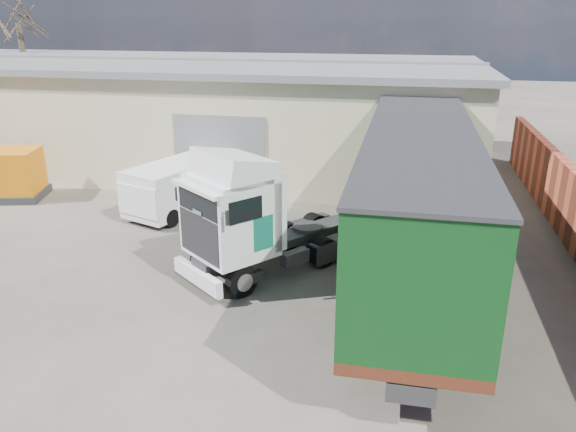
% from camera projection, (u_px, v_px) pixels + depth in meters
% --- Properties ---
extents(ground, '(120.00, 120.00, 0.00)m').
position_uv_depth(ground, '(177.00, 316.00, 14.95)').
color(ground, black).
rests_on(ground, ground).
extents(warehouse, '(30.60, 12.60, 5.42)m').
position_uv_depth(warehouse, '(183.00, 111.00, 29.90)').
color(warehouse, '#BEB792').
rests_on(warehouse, ground).
extents(bare_tree, '(4.00, 4.00, 9.60)m').
position_uv_depth(bare_tree, '(16.00, 7.00, 34.07)').
color(bare_tree, '#382B21').
rests_on(bare_tree, ground).
extents(tractor_unit, '(5.47, 6.00, 4.03)m').
position_uv_depth(tractor_unit, '(252.00, 223.00, 16.80)').
color(tractor_unit, black).
rests_on(tractor_unit, ground).
extents(box_trailer, '(3.01, 13.81, 4.59)m').
position_uv_depth(box_trailer, '(417.00, 191.00, 16.06)').
color(box_trailer, '#2D2D30').
rests_on(box_trailer, ground).
extents(panel_van, '(3.62, 5.34, 2.02)m').
position_uv_depth(panel_van, '(179.00, 187.00, 22.47)').
color(panel_van, black).
rests_on(panel_van, ground).
extents(orange_skip, '(3.84, 2.92, 2.13)m').
position_uv_depth(orange_skip, '(1.00, 178.00, 24.15)').
color(orange_skip, '#2D2D30').
rests_on(orange_skip, ground).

